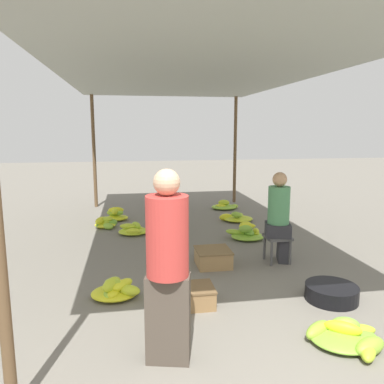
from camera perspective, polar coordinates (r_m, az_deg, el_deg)
The scene contains 17 objects.
canopy_post_back_left at distance 9.21m, azimuth -14.71°, elevation 5.94°, with size 0.08×0.08×2.65m, color brown.
canopy_post_back_right at distance 9.56m, azimuth 6.58°, elevation 6.31°, with size 0.08×0.08×2.65m, color brown.
canopy_tarp at distance 5.90m, azimuth -0.52°, elevation 17.46°, with size 3.86×7.19×0.04m, color #9EA399.
vendor_foreground at distance 2.99m, azimuth -3.73°, elevation -11.00°, with size 0.40×0.40×1.57m.
stool at distance 5.45m, azimuth 12.88°, elevation -7.25°, with size 0.34×0.34×0.38m.
vendor_seated at distance 5.37m, azimuth 13.17°, elevation -3.62°, with size 0.42×0.42×1.28m.
basin_black at distance 4.54m, azimuth 20.48°, elevation -14.17°, with size 0.57×0.57×0.17m.
banana_pile_left_0 at distance 4.40m, azimuth -11.42°, elevation -14.46°, with size 0.57×0.46×0.24m.
banana_pile_left_1 at distance 6.83m, azimuth -8.81°, elevation -5.77°, with size 0.54×0.48×0.21m.
banana_pile_left_2 at distance 7.90m, azimuth -11.48°, elevation -3.33°, with size 0.46×0.41×0.28m.
banana_pile_left_3 at distance 7.36m, azimuth -13.06°, elevation -4.65°, with size 0.47×0.53×0.21m.
banana_pile_right_0 at distance 6.50m, azimuth 8.40°, elevation -6.23°, with size 0.65×0.50×0.30m.
banana_pile_right_1 at distance 7.74m, azimuth 6.84°, elevation -3.93°, with size 0.69×0.58×0.22m.
banana_pile_right_2 at distance 3.77m, azimuth 22.43°, elevation -19.65°, with size 0.71×0.66×0.20m.
banana_pile_right_3 at distance 8.83m, azimuth 4.87°, elevation -2.18°, with size 0.66×0.51×0.22m.
crate_near at distance 5.24m, azimuth 3.24°, elevation -9.92°, with size 0.47×0.47×0.23m.
crate_mid at distance 4.15m, azimuth 0.60°, elevation -15.52°, with size 0.38×0.38×0.21m.
Camera 1 is at (-0.93, -2.07, 1.87)m, focal length 35.00 mm.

